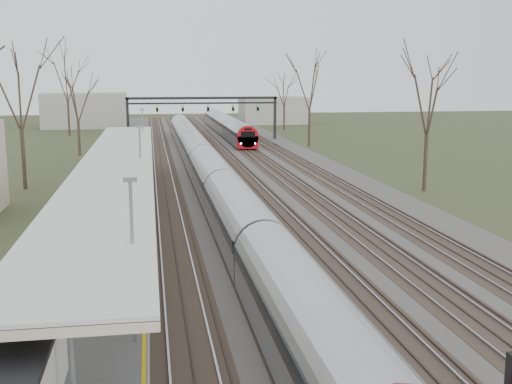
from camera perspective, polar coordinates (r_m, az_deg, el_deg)
track_bed at (r=60.72m, az=-2.36°, el=1.87°), size 24.00×160.00×0.22m
platform at (r=43.00m, az=-11.84°, el=-1.26°), size 3.50×69.00×1.00m
canopy at (r=37.98m, az=-12.30°, el=2.46°), size 4.10×50.00×3.11m
signal_gantry at (r=90.00m, az=-4.75°, el=7.69°), size 21.00×0.59×6.08m
tree_west_far at (r=53.54m, az=-20.32°, el=8.67°), size 5.50×5.50×11.33m
tree_east_far at (r=51.19m, az=15.07°, el=8.09°), size 5.00×5.00×10.30m
train_near at (r=56.04m, az=-4.64°, el=2.60°), size 2.62×90.21×3.05m
train_far at (r=99.05m, az=-2.69°, el=5.96°), size 2.62×45.21×3.05m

